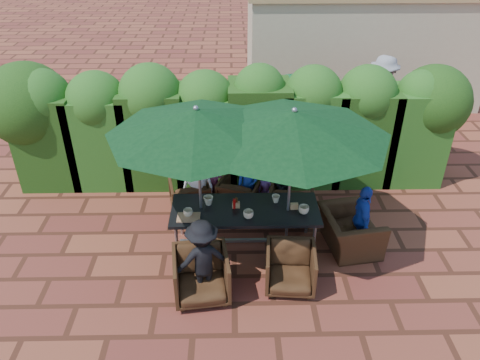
{
  "coord_description": "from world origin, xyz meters",
  "views": [
    {
      "loc": [
        -0.02,
        -5.83,
        4.95
      ],
      "look_at": [
        0.11,
        0.4,
        1.13
      ],
      "focal_mm": 35.0,
      "sensor_mm": 36.0,
      "label": 1
    }
  ],
  "objects_px": {
    "chair_far_mid": "(240,193)",
    "chair_near_right": "(290,266)",
    "chair_far_right": "(292,198)",
    "dining_table": "(245,213)",
    "chair_near_left": "(201,273)",
    "chair_end_right": "(351,225)",
    "chair_far_left": "(190,194)",
    "umbrella_right": "(294,124)",
    "umbrella_left": "(196,122)"
  },
  "relations": [
    {
      "from": "chair_near_left",
      "to": "chair_far_right",
      "type": "bearing_deg",
      "value": 44.51
    },
    {
      "from": "umbrella_left",
      "to": "umbrella_right",
      "type": "xyz_separation_m",
      "value": [
        1.36,
        -0.1,
        0.0
      ]
    },
    {
      "from": "umbrella_right",
      "to": "chair_far_mid",
      "type": "xyz_separation_m",
      "value": [
        -0.72,
        1.11,
        -1.85
      ]
    },
    {
      "from": "umbrella_left",
      "to": "chair_far_left",
      "type": "xyz_separation_m",
      "value": [
        -0.27,
        1.0,
        -1.86
      ]
    },
    {
      "from": "umbrella_left",
      "to": "chair_near_right",
      "type": "xyz_separation_m",
      "value": [
        1.32,
        -0.96,
        -1.85
      ]
    },
    {
      "from": "umbrella_right",
      "to": "chair_end_right",
      "type": "distance_m",
      "value": 2.06
    },
    {
      "from": "chair_near_right",
      "to": "chair_far_left",
      "type": "bearing_deg",
      "value": 133.94
    },
    {
      "from": "umbrella_left",
      "to": "chair_near_left",
      "type": "height_order",
      "value": "umbrella_left"
    },
    {
      "from": "umbrella_right",
      "to": "chair_far_right",
      "type": "bearing_deg",
      "value": 78.21
    },
    {
      "from": "dining_table",
      "to": "chair_end_right",
      "type": "bearing_deg",
      "value": -1.15
    },
    {
      "from": "chair_far_right",
      "to": "chair_near_left",
      "type": "bearing_deg",
      "value": 63.55
    },
    {
      "from": "umbrella_right",
      "to": "chair_near_right",
      "type": "relative_size",
      "value": 3.86
    },
    {
      "from": "chair_far_left",
      "to": "chair_end_right",
      "type": "xyz_separation_m",
      "value": [
        2.65,
        -1.08,
        0.08
      ]
    },
    {
      "from": "umbrella_right",
      "to": "chair_end_right",
      "type": "bearing_deg",
      "value": 0.63
    },
    {
      "from": "umbrella_right",
      "to": "chair_far_right",
      "type": "relative_size",
      "value": 3.65
    },
    {
      "from": "chair_far_right",
      "to": "chair_near_right",
      "type": "height_order",
      "value": "chair_far_right"
    },
    {
      "from": "umbrella_left",
      "to": "chair_far_right",
      "type": "xyz_separation_m",
      "value": [
        1.54,
        0.79,
        -1.83
      ]
    },
    {
      "from": "umbrella_left",
      "to": "chair_far_right",
      "type": "distance_m",
      "value": 2.52
    },
    {
      "from": "chair_far_mid",
      "to": "chair_far_right",
      "type": "bearing_deg",
      "value": -174.18
    },
    {
      "from": "dining_table",
      "to": "chair_far_right",
      "type": "distance_m",
      "value": 1.23
    },
    {
      "from": "chair_far_mid",
      "to": "chair_near_right",
      "type": "distance_m",
      "value": 2.08
    },
    {
      "from": "chair_far_right",
      "to": "chair_end_right",
      "type": "distance_m",
      "value": 1.21
    },
    {
      "from": "dining_table",
      "to": "chair_far_right",
      "type": "relative_size",
      "value": 3.0
    },
    {
      "from": "chair_far_mid",
      "to": "chair_far_right",
      "type": "xyz_separation_m",
      "value": [
        0.9,
        -0.22,
        0.02
      ]
    },
    {
      "from": "chair_far_mid",
      "to": "dining_table",
      "type": "bearing_deg",
      "value": 112.36
    },
    {
      "from": "dining_table",
      "to": "chair_near_left",
      "type": "relative_size",
      "value": 2.93
    },
    {
      "from": "dining_table",
      "to": "chair_end_right",
      "type": "height_order",
      "value": "chair_end_right"
    },
    {
      "from": "umbrella_left",
      "to": "chair_far_mid",
      "type": "distance_m",
      "value": 2.2
    },
    {
      "from": "umbrella_right",
      "to": "umbrella_left",
      "type": "bearing_deg",
      "value": 175.99
    },
    {
      "from": "dining_table",
      "to": "umbrella_left",
      "type": "relative_size",
      "value": 0.88
    },
    {
      "from": "chair_far_left",
      "to": "chair_far_mid",
      "type": "bearing_deg",
      "value": 168.36
    },
    {
      "from": "umbrella_left",
      "to": "chair_far_mid",
      "type": "xyz_separation_m",
      "value": [
        0.64,
        1.01,
        -1.85
      ]
    },
    {
      "from": "umbrella_right",
      "to": "chair_end_right",
      "type": "height_order",
      "value": "umbrella_right"
    },
    {
      "from": "chair_far_left",
      "to": "chair_far_mid",
      "type": "height_order",
      "value": "chair_far_mid"
    },
    {
      "from": "chair_far_right",
      "to": "chair_near_left",
      "type": "relative_size",
      "value": 0.97
    },
    {
      "from": "chair_far_left",
      "to": "chair_near_left",
      "type": "relative_size",
      "value": 0.89
    },
    {
      "from": "chair_far_right",
      "to": "chair_near_left",
      "type": "height_order",
      "value": "chair_near_left"
    },
    {
      "from": "umbrella_left",
      "to": "chair_near_right",
      "type": "relative_size",
      "value": 3.62
    },
    {
      "from": "chair_far_mid",
      "to": "chair_far_right",
      "type": "relative_size",
      "value": 0.95
    },
    {
      "from": "chair_far_mid",
      "to": "chair_near_left",
      "type": "bearing_deg",
      "value": 93.96
    },
    {
      "from": "umbrella_left",
      "to": "chair_near_left",
      "type": "xyz_separation_m",
      "value": [
        0.04,
        -1.11,
        -1.82
      ]
    },
    {
      "from": "dining_table",
      "to": "chair_far_right",
      "type": "xyz_separation_m",
      "value": [
        0.85,
        0.84,
        -0.29
      ]
    },
    {
      "from": "umbrella_left",
      "to": "chair_end_right",
      "type": "height_order",
      "value": "umbrella_left"
    },
    {
      "from": "chair_far_left",
      "to": "chair_end_right",
      "type": "bearing_deg",
      "value": 145.51
    },
    {
      "from": "umbrella_left",
      "to": "chair_far_mid",
      "type": "relative_size",
      "value": 3.61
    },
    {
      "from": "chair_far_left",
      "to": "chair_near_right",
      "type": "relative_size",
      "value": 0.97
    },
    {
      "from": "chair_end_right",
      "to": "chair_far_right",
      "type": "bearing_deg",
      "value": 35.2
    },
    {
      "from": "umbrella_right",
      "to": "chair_far_mid",
      "type": "relative_size",
      "value": 3.85
    },
    {
      "from": "umbrella_left",
      "to": "umbrella_right",
      "type": "distance_m",
      "value": 1.36
    },
    {
      "from": "umbrella_right",
      "to": "chair_near_left",
      "type": "bearing_deg",
      "value": -142.29
    }
  ]
}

